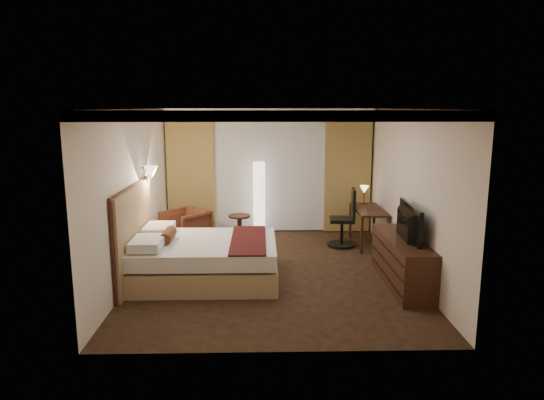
{
  "coord_description": "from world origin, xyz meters",
  "views": [
    {
      "loc": [
        -0.2,
        -7.81,
        2.74
      ],
      "look_at": [
        0.0,
        0.4,
        1.15
      ],
      "focal_mm": 32.0,
      "sensor_mm": 36.0,
      "label": 1
    }
  ],
  "objects_px": {
    "floor_lamp": "(259,199)",
    "dresser": "(402,261)",
    "armchair": "(186,226)",
    "television": "(403,217)",
    "side_table": "(240,227)",
    "bed": "(207,259)",
    "office_chair": "(342,218)",
    "desk": "(368,227)"
  },
  "relations": [
    {
      "from": "desk",
      "to": "armchair",
      "type": "bearing_deg",
      "value": 178.14
    },
    {
      "from": "television",
      "to": "side_table",
      "type": "bearing_deg",
      "value": 46.33
    },
    {
      "from": "side_table",
      "to": "desk",
      "type": "relative_size",
      "value": 0.4
    },
    {
      "from": "desk",
      "to": "office_chair",
      "type": "distance_m",
      "value": 0.58
    },
    {
      "from": "bed",
      "to": "television",
      "type": "relative_size",
      "value": 1.92
    },
    {
      "from": "bed",
      "to": "desk",
      "type": "height_order",
      "value": "desk"
    },
    {
      "from": "armchair",
      "to": "television",
      "type": "relative_size",
      "value": 0.67
    },
    {
      "from": "side_table",
      "to": "dresser",
      "type": "bearing_deg",
      "value": -45.89
    },
    {
      "from": "armchair",
      "to": "office_chair",
      "type": "distance_m",
      "value": 3.11
    },
    {
      "from": "armchair",
      "to": "dresser",
      "type": "distance_m",
      "value": 4.35
    },
    {
      "from": "armchair",
      "to": "side_table",
      "type": "distance_m",
      "value": 1.14
    },
    {
      "from": "armchair",
      "to": "side_table",
      "type": "bearing_deg",
      "value": 65.49
    },
    {
      "from": "bed",
      "to": "side_table",
      "type": "xyz_separation_m",
      "value": [
        0.43,
        2.41,
        -0.07
      ]
    },
    {
      "from": "armchair",
      "to": "television",
      "type": "distance_m",
      "value": 4.38
    },
    {
      "from": "floor_lamp",
      "to": "dresser",
      "type": "height_order",
      "value": "floor_lamp"
    },
    {
      "from": "television",
      "to": "dresser",
      "type": "bearing_deg",
      "value": -87.46
    },
    {
      "from": "bed",
      "to": "desk",
      "type": "xyz_separation_m",
      "value": [
        3.02,
        1.87,
        0.05
      ]
    },
    {
      "from": "armchair",
      "to": "dresser",
      "type": "xyz_separation_m",
      "value": [
        3.69,
        -2.3,
        -0.02
      ]
    },
    {
      "from": "desk",
      "to": "office_chair",
      "type": "bearing_deg",
      "value": -174.7
    },
    {
      "from": "armchair",
      "to": "television",
      "type": "bearing_deg",
      "value": 11.5
    },
    {
      "from": "floor_lamp",
      "to": "office_chair",
      "type": "height_order",
      "value": "floor_lamp"
    },
    {
      "from": "bed",
      "to": "armchair",
      "type": "xyz_separation_m",
      "value": [
        -0.62,
        1.99,
        0.06
      ]
    },
    {
      "from": "floor_lamp",
      "to": "television",
      "type": "bearing_deg",
      "value": -53.57
    },
    {
      "from": "floor_lamp",
      "to": "dresser",
      "type": "distance_m",
      "value": 3.74
    },
    {
      "from": "dresser",
      "to": "television",
      "type": "relative_size",
      "value": 1.64
    },
    {
      "from": "television",
      "to": "office_chair",
      "type": "bearing_deg",
      "value": 17.25
    },
    {
      "from": "floor_lamp",
      "to": "side_table",
      "type": "bearing_deg",
      "value": -148.37
    },
    {
      "from": "bed",
      "to": "floor_lamp",
      "type": "height_order",
      "value": "floor_lamp"
    },
    {
      "from": "bed",
      "to": "office_chair",
      "type": "height_order",
      "value": "office_chair"
    },
    {
      "from": "side_table",
      "to": "television",
      "type": "height_order",
      "value": "television"
    },
    {
      "from": "desk",
      "to": "television",
      "type": "bearing_deg",
      "value": -89.47
    },
    {
      "from": "side_table",
      "to": "office_chair",
      "type": "relative_size",
      "value": 0.44
    },
    {
      "from": "bed",
      "to": "office_chair",
      "type": "relative_size",
      "value": 1.93
    },
    {
      "from": "armchair",
      "to": "desk",
      "type": "bearing_deg",
      "value": 41.75
    },
    {
      "from": "side_table",
      "to": "bed",
      "type": "bearing_deg",
      "value": -100.11
    },
    {
      "from": "dresser",
      "to": "television",
      "type": "distance_m",
      "value": 0.71
    },
    {
      "from": "desk",
      "to": "side_table",
      "type": "bearing_deg",
      "value": 168.18
    },
    {
      "from": "floor_lamp",
      "to": "dresser",
      "type": "bearing_deg",
      "value": -53.2
    },
    {
      "from": "floor_lamp",
      "to": "desk",
      "type": "xyz_separation_m",
      "value": [
        2.18,
        -0.8,
        -0.43
      ]
    },
    {
      "from": "desk",
      "to": "dresser",
      "type": "distance_m",
      "value": 2.18
    },
    {
      "from": "office_chair",
      "to": "side_table",
      "type": "bearing_deg",
      "value": 169.85
    },
    {
      "from": "armchair",
      "to": "floor_lamp",
      "type": "distance_m",
      "value": 1.67
    }
  ]
}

